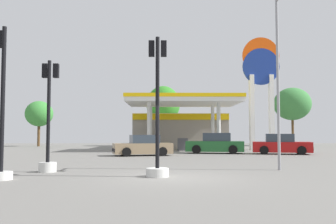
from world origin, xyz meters
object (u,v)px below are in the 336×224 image
traffic_signal_0 (157,130)px  tree_1 (163,105)px  tree_0 (39,114)px  traffic_signal_2 (1,132)px  car_1 (215,144)px  corner_streetlamp (279,66)px  car_0 (143,146)px  station_pole_sign (261,80)px  traffic_signal_1 (48,133)px  tree_2 (292,104)px  car_2 (281,145)px

traffic_signal_0 → tree_1: 31.90m
traffic_signal_0 → tree_0: tree_0 is taller
traffic_signal_2 → tree_0: bearing=106.6°
car_1 → corner_streetlamp: bearing=-86.3°
car_0 → station_pole_sign: bearing=39.4°
traffic_signal_1 → corner_streetlamp: bearing=2.7°
tree_0 → tree_1: tree_1 is taller
traffic_signal_1 → tree_2: (20.65, 31.01, 3.67)m
car_2 → tree_1: 20.15m
tree_1 → tree_2: 16.17m
traffic_signal_1 → corner_streetlamp: corner_streetlamp is taller
car_0 → traffic_signal_2: bearing=-106.7°
station_pole_sign → tree_1: 14.19m
traffic_signal_1 → corner_streetlamp: 9.80m
corner_streetlamp → traffic_signal_2: bearing=-164.1°
car_1 → traffic_signal_1: 16.02m
traffic_signal_2 → tree_1: 33.14m
traffic_signal_2 → corner_streetlamp: corner_streetlamp is taller
traffic_signal_1 → traffic_signal_2: 2.57m
station_pole_sign → traffic_signal_0: size_ratio=2.12×
traffic_signal_2 → car_2: bearing=46.7°
corner_streetlamp → car_0: bearing=121.3°
traffic_signal_1 → tree_1: (4.51, 30.08, 3.52)m
car_0 → traffic_signal_0: bearing=-84.4°
tree_2 → tree_1: bearing=-176.7°
car_0 → traffic_signal_2: size_ratio=0.83×
tree_2 → corner_streetlamp: corner_streetlamp is taller
traffic_signal_1 → traffic_signal_2: (-0.79, -2.45, 0.05)m
car_2 → corner_streetlamp: 13.15m
traffic_signal_1 → tree_1: bearing=81.5°
car_1 → traffic_signal_0: bearing=-105.4°
tree_0 → tree_2: size_ratio=0.74×
traffic_signal_0 → corner_streetlamp: bearing=22.5°
traffic_signal_0 → tree_2: 36.67m
traffic_signal_2 → tree_2: 39.90m
car_1 → corner_streetlamp: 13.62m
car_0 → traffic_signal_0: (1.21, -12.33, 1.00)m
tree_1 → tree_2: size_ratio=1.01×
station_pole_sign → traffic_signal_2: 26.63m
car_0 → tree_0: bearing=125.9°
car_0 → traffic_signal_1: size_ratio=0.96×
car_2 → traffic_signal_0: bearing=-122.2°
car_0 → traffic_signal_2: traffic_signal_2 is taller
station_pole_sign → traffic_signal_2: size_ratio=2.07×
station_pole_sign → corner_streetlamp: (-4.30, -18.92, -2.18)m
car_0 → traffic_signal_1: 11.17m
traffic_signal_2 → traffic_signal_0: bearing=8.9°
car_2 → tree_2: (7.40, 18.55, 4.52)m
car_1 → traffic_signal_2: 18.53m
traffic_signal_2 → tree_1: (5.30, 32.53, 3.47)m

